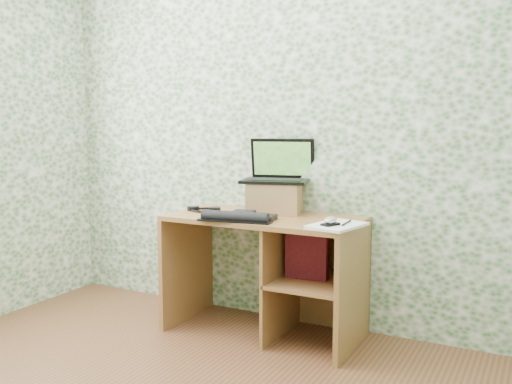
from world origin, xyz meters
The scene contains 10 objects.
wall_back centered at (0.00, 1.75, 1.30)m, with size 3.50×3.50×0.00m, color white.
desk centered at (0.08, 1.47, 0.48)m, with size 1.20×0.60×0.75m.
riser centered at (0.00, 1.58, 0.85)m, with size 0.33×0.27×0.20m, color #8C613E.
laptop centered at (0.00, 1.63, 1.01)m, with size 0.48×0.39×0.28m.
keyboard centered at (-0.07, 1.24, 0.77)m, with size 0.46×0.29×0.06m.
headphones centered at (-0.44, 1.44, 0.76)m, with size 0.23×0.19×0.03m.
notepad centered at (0.52, 1.31, 0.76)m, with size 0.23×0.33×0.02m, color white.
mouse centered at (0.50, 1.26, 0.78)m, with size 0.07×0.11×0.04m, color silver.
pen centered at (0.57, 1.35, 0.77)m, with size 0.01×0.01×0.16m, color black.
red_box centered at (0.29, 1.44, 0.54)m, with size 0.25×0.08×0.31m, color maroon.
Camera 1 is at (1.57, -1.69, 1.34)m, focal length 40.00 mm.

